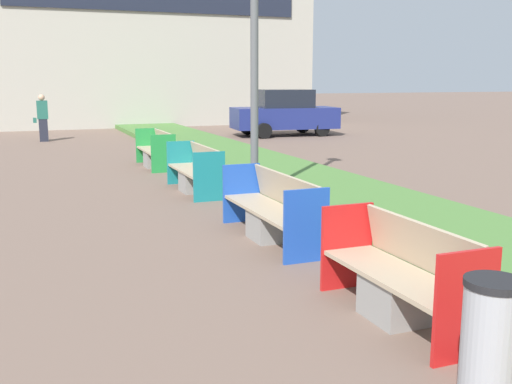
% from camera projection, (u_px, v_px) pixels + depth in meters
% --- Properties ---
extents(planter_grass_strip, '(2.80, 120.00, 0.18)m').
position_uv_depth(planter_grass_strip, '(362.00, 204.00, 10.58)').
color(planter_grass_strip, '#4C7A38').
rests_on(planter_grass_strip, ground).
extents(building_backdrop, '(16.09, 8.10, 10.78)m').
position_uv_depth(building_backdrop, '(142.00, 19.00, 31.40)').
color(building_backdrop, '#B2AD9E').
rests_on(building_backdrop, ground).
extents(bench_red_frame, '(0.65, 1.94, 0.94)m').
position_uv_depth(bench_red_frame, '(400.00, 282.00, 5.70)').
color(bench_red_frame, gray).
rests_on(bench_red_frame, ground).
extents(bench_blue_frame, '(0.65, 2.39, 0.94)m').
position_uv_depth(bench_blue_frame, '(272.00, 214.00, 8.56)').
color(bench_blue_frame, gray).
rests_on(bench_blue_frame, ground).
extents(bench_teal_frame, '(0.65, 2.15, 0.94)m').
position_uv_depth(bench_teal_frame, '(196.00, 174.00, 12.20)').
color(bench_teal_frame, gray).
rests_on(bench_teal_frame, ground).
extents(bench_green_frame, '(0.65, 2.07, 0.94)m').
position_uv_depth(bench_green_frame, '(156.00, 153.00, 15.64)').
color(bench_green_frame, gray).
rests_on(bench_green_frame, ground).
extents(litter_bin, '(0.40, 0.40, 1.00)m').
position_uv_depth(litter_bin, '(490.00, 351.00, 3.96)').
color(litter_bin, '#9EA0A5').
rests_on(litter_bin, ground).
extents(pedestrian_walking, '(0.53, 0.24, 1.73)m').
position_uv_depth(pedestrian_walking, '(42.00, 118.00, 21.97)').
color(pedestrian_walking, '#232633').
rests_on(pedestrian_walking, ground).
extents(parked_car_distant, '(4.37, 2.21, 1.86)m').
position_uv_depth(parked_car_distant, '(284.00, 113.00, 24.29)').
color(parked_car_distant, navy).
rests_on(parked_car_distant, ground).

